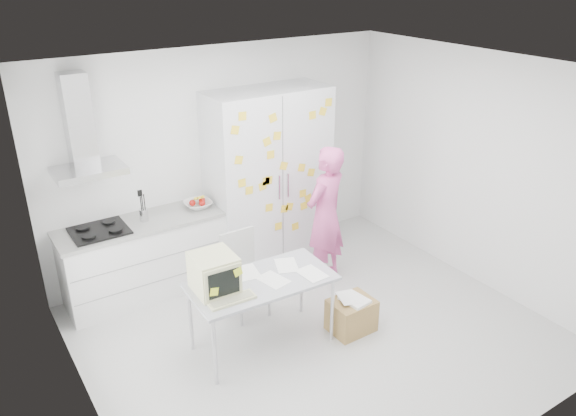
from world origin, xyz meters
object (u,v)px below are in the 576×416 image
desk (232,278)px  chair (243,268)px  cardboard_box (351,315)px  person (325,215)px

desk → chair: bearing=56.3°
desk → cardboard_box: 1.40m
person → desk: 1.71m
person → desk: bearing=4.4°
person → chair: bearing=-14.6°
person → cardboard_box: 1.26m
person → cardboard_box: person is taller
person → chair: size_ratio=1.79×
chair → cardboard_box: (0.76, -0.93, -0.35)m
chair → desk: bearing=-126.1°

